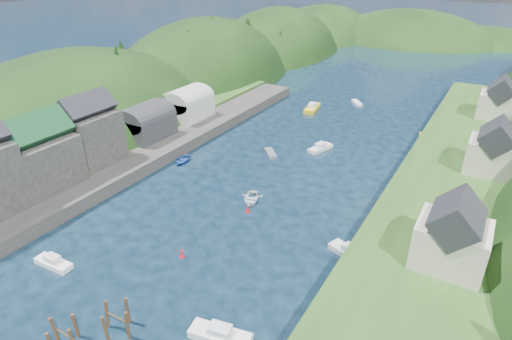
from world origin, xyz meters
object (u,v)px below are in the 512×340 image
Objects in this scene: piling_cluster_far at (117,322)px; channel_buoy_far at (248,209)px; piling_cluster_near at (64,337)px; channel_buoy_near at (182,254)px.

piling_cluster_far is 24.10m from channel_buoy_far.
piling_cluster_near is 4.62m from piling_cluster_far.
piling_cluster_far is at bearing -88.75° from channel_buoy_far.
piling_cluster_far is at bearing -80.26° from channel_buoy_near.
channel_buoy_far is at bearing 85.06° from piling_cluster_near.
channel_buoy_near is at bearing 86.66° from piling_cluster_near.
channel_buoy_far is (-0.52, 24.08, -0.86)m from piling_cluster_far.
piling_cluster_near is 27.78m from channel_buoy_far.
piling_cluster_near reaches higher than channel_buoy_far.
channel_buoy_near is 1.00× the size of channel_buoy_far.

